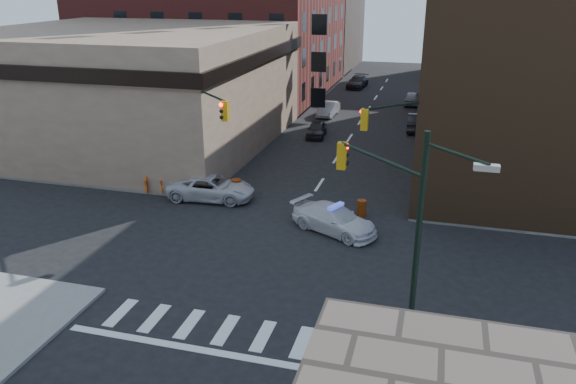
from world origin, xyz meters
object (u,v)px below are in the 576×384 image
Objects in this scene: barricade_nw_a at (155,184)px; barricade_se_a at (436,353)px; parked_car_wfar at (328,109)px; barrel_road at (362,208)px; pickup at (211,188)px; parked_car_wnear at (317,129)px; pedestrian_b at (122,164)px; barrel_bank at (236,188)px; police_car at (334,219)px; parked_car_enear at (417,122)px; pedestrian_a at (176,168)px.

barricade_se_a is at bearing -48.80° from barricade_nw_a.
parked_car_wfar is 24.94m from barrel_road.
pickup is 3.98× the size of barricade_nw_a.
parked_car_wnear reaches higher than barricade_nw_a.
pickup is 7.27m from pedestrian_b.
pedestrian_b is at bearing -130.26° from parked_car_wnear.
pedestrian_b is 1.77× the size of barricade_se_a.
barrel_road is 7.97m from barrel_bank.
police_car is 4.44× the size of barricade_se_a.
pedestrian_b is at bearing 174.10° from barrel_bank.
parked_car_enear reaches higher than barrel_bank.
parked_car_wfar is 24.03m from pedestrian_b.
barrel_road is at bearing 83.39° from parked_car_enear.
parked_car_wfar is 3.80× the size of barrel_bank.
parked_car_wnear is 3.45× the size of barrel_bank.
parked_car_wnear is 17.36m from barricade_nw_a.
police_car reaches higher than parked_car_wnear.
pickup is at bearing 97.73° from police_car.
barricade_nw_a is at bearing 52.84° from parked_car_enear.
pickup is 2.72× the size of pedestrian_b.
pickup reaches higher than parked_car_wfar.
barrel_road is 12.88m from barricade_nw_a.
barrel_bank is at bearing 61.94° from parked_car_enear.
parked_car_wnear is at bearing -15.33° from pickup.
pedestrian_a is 2.08m from barricade_nw_a.
barrel_road is (12.35, -1.99, -0.68)m from pedestrian_a.
barricade_nw_a is (-6.69, -16.02, 0.01)m from parked_car_wnear.
pedestrian_b reaches higher than pickup.
barricade_nw_a is at bearing -168.62° from barrel_bank.
pickup is at bearing 60.12° from parked_car_enear.
barricade_se_a is 21.36m from barricade_nw_a.
parked_car_wnear reaches higher than barricade_se_a.
parked_car_wfar is 4.42× the size of barrel_road.
pedestrian_a is at bearing 55.04° from pickup.
police_car is 1.30× the size of parked_car_wnear.
parked_car_enear is 25.23m from barricade_nw_a.
pedestrian_b is at bearing 138.23° from barricade_nw_a.
parked_car_enear reaches higher than barrel_road.
police_car is 3.69× the size of barricade_nw_a.
pickup reaches higher than barricade_nw_a.
pedestrian_a is at bearing 167.97° from barrel_bank.
parked_car_enear is 33.11m from barricade_se_a.
parked_car_wfar is at bearing -10.43° from pickup.
barrel_bank is 0.99× the size of barricade_se_a.
barrel_bank reaches higher than barricade_se_a.
pedestrian_a is (-6.16, -14.07, 0.51)m from parked_car_wnear.
parked_car_wfar is 3.12× the size of barricade_nw_a.
parked_car_enear is 2.36× the size of pedestrian_a.
parked_car_wnear is 3.42× the size of barricade_se_a.
pedestrian_a is (-3.17, 1.85, 0.41)m from pickup.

